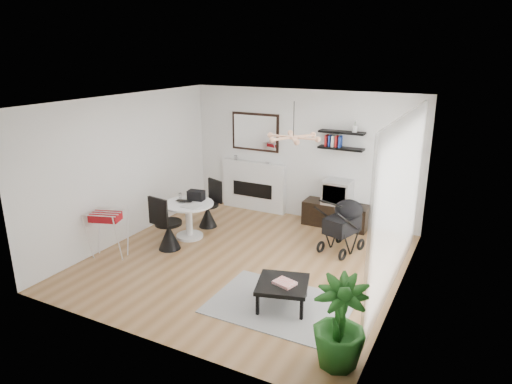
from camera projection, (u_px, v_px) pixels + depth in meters
The scene contains 25 objects.
floor at pixel (246, 261), 7.79m from camera, with size 5.00×5.00×0.00m, color olive.
ceiling at pixel (244, 101), 6.99m from camera, with size 5.00×5.00×0.00m, color white.
wall_back at pixel (302, 155), 9.51m from camera, with size 5.00×5.00×0.00m, color white.
wall_left at pixel (127, 168), 8.48m from camera, with size 5.00×5.00×0.00m, color white.
wall_right at pixel (404, 209), 6.30m from camera, with size 5.00×5.00×0.00m, color white.
sheer_curtain at pixel (399, 204), 6.51m from camera, with size 0.04×3.60×2.60m, color white.
fireplace at pixel (254, 180), 10.13m from camera, with size 1.50×0.17×2.16m.
shelf_lower at pixel (341, 148), 8.95m from camera, with size 0.90×0.25×0.04m, color black.
shelf_upper at pixel (342, 132), 8.86m from camera, with size 0.90×0.25×0.04m, color black.
pendant_lamp at pixel (293, 137), 7.10m from camera, with size 0.90×0.90×0.10m, color tan, non-canonical shape.
tv_console at pixel (336, 215), 9.26m from camera, with size 1.31×0.46×0.49m, color black.
crt_tv at pixel (337, 192), 9.11m from camera, with size 0.54×0.48×0.48m.
dining_table at pixel (189, 215), 8.65m from camera, with size 0.95×0.95×0.70m.
laptop at pixel (183, 202), 8.59m from camera, with size 0.33×0.21×0.03m, color black.
black_bag at pixel (196, 195), 8.72m from camera, with size 0.31×0.19×0.19m, color black.
newspaper at pixel (191, 206), 8.38m from camera, with size 0.33×0.27×0.01m, color silver.
drinking_glass at pixel (180, 196), 8.84m from camera, with size 0.06×0.06×0.10m, color white.
chair_far at pixel (208, 212), 9.25m from camera, with size 0.50×0.51×0.95m.
chair_near at pixel (168, 232), 8.17m from camera, with size 0.50×0.51×1.02m.
drying_rack at pixel (108, 233), 7.83m from camera, with size 0.71×0.68×0.85m.
stroller at pixel (344, 227), 8.11m from camera, with size 0.72×0.92×1.03m.
rug at pixel (279, 305), 6.44m from camera, with size 1.92×1.39×0.01m, color gray.
coffee_table at pixel (283, 285), 6.33m from camera, with size 0.86×0.86×0.36m.
magazines at pixel (285, 283), 6.27m from camera, with size 0.28×0.22×0.04m, color #DF3F37.
potted_plant at pixel (339, 323), 5.08m from camera, with size 0.61×0.61×1.09m, color #1A5016.
Camera 1 is at (3.40, -6.22, 3.46)m, focal length 32.00 mm.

